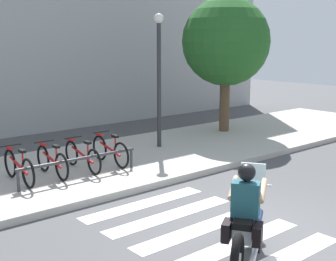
# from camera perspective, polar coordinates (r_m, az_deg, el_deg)

# --- Properties ---
(ground_plane) EXTENTS (48.00, 48.00, 0.00)m
(ground_plane) POSITION_cam_1_polar(r_m,az_deg,el_deg) (8.12, 11.67, -12.27)
(ground_plane) COLOR #4C4C4F
(sidewalk) EXTENTS (24.00, 4.40, 0.15)m
(sidewalk) POSITION_cam_1_polar(r_m,az_deg,el_deg) (11.81, -8.57, -4.29)
(sidewalk) COLOR #B7B2A8
(sidewalk) RESTS_ON ground
(crosswalk_stripe_2) EXTENTS (2.80, 0.40, 0.01)m
(crosswalk_stripe_2) POSITION_cam_1_polar(r_m,az_deg,el_deg) (7.62, 8.34, -13.72)
(crosswalk_stripe_2) COLOR white
(crosswalk_stripe_2) RESTS_ON ground
(crosswalk_stripe_3) EXTENTS (2.80, 0.40, 0.01)m
(crosswalk_stripe_3) POSITION_cam_1_polar(r_m,az_deg,el_deg) (8.12, 4.02, -12.01)
(crosswalk_stripe_3) COLOR white
(crosswalk_stripe_3) RESTS_ON ground
(crosswalk_stripe_4) EXTENTS (2.80, 0.40, 0.01)m
(crosswalk_stripe_4) POSITION_cam_1_polar(r_m,az_deg,el_deg) (8.67, 0.26, -10.45)
(crosswalk_stripe_4) COLOR white
(crosswalk_stripe_4) RESTS_ON ground
(crosswalk_stripe_5) EXTENTS (2.80, 0.40, 0.01)m
(crosswalk_stripe_5) POSITION_cam_1_polar(r_m,az_deg,el_deg) (9.25, -3.00, -9.04)
(crosswalk_stripe_5) COLOR white
(crosswalk_stripe_5) RESTS_ON ground
(motorcycle) EXTENTS (2.00, 1.33, 1.24)m
(motorcycle) POSITION_cam_1_polar(r_m,az_deg,el_deg) (7.19, 9.66, -11.35)
(motorcycle) COLOR black
(motorcycle) RESTS_ON ground
(rider) EXTENTS (0.77, 0.73, 1.44)m
(rider) POSITION_cam_1_polar(r_m,az_deg,el_deg) (6.99, 9.65, -8.79)
(rider) COLOR #1E4C59
(rider) RESTS_ON ground
(bicycle_0) EXTENTS (0.48, 1.67, 0.78)m
(bicycle_0) POSITION_cam_1_polar(r_m,az_deg,el_deg) (10.45, -17.98, -4.32)
(bicycle_0) COLOR black
(bicycle_0) RESTS_ON sidewalk
(bicycle_1) EXTENTS (0.48, 1.60, 0.76)m
(bicycle_1) POSITION_cam_1_polar(r_m,az_deg,el_deg) (10.75, -14.15, -3.71)
(bicycle_1) COLOR black
(bicycle_1) RESTS_ON sidewalk
(bicycle_2) EXTENTS (0.48, 1.71, 0.74)m
(bicycle_2) POSITION_cam_1_polar(r_m,az_deg,el_deg) (11.10, -10.56, -3.13)
(bicycle_2) COLOR black
(bicycle_2) RESTS_ON sidewalk
(bicycle_3) EXTENTS (0.48, 1.65, 0.78)m
(bicycle_3) POSITION_cam_1_polar(r_m,az_deg,el_deg) (11.49, -7.19, -2.46)
(bicycle_3) COLOR black
(bicycle_3) RESTS_ON sidewalk
(bike_rack) EXTENTS (2.93, 0.07, 0.49)m
(bike_rack) POSITION_cam_1_polar(r_m,az_deg,el_deg) (10.43, -10.90, -3.69)
(bike_rack) COLOR #333338
(bike_rack) RESTS_ON sidewalk
(street_lamp) EXTENTS (0.28, 0.28, 3.91)m
(street_lamp) POSITION_cam_1_polar(r_m,az_deg,el_deg) (13.07, -1.13, 7.67)
(street_lamp) COLOR #2D2D33
(street_lamp) RESTS_ON ground
(tree_near_rack) EXTENTS (2.91, 2.91, 4.59)m
(tree_near_rack) POSITION_cam_1_polar(r_m,az_deg,el_deg) (15.52, 7.18, 10.80)
(tree_near_rack) COLOR brown
(tree_near_rack) RESTS_ON ground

